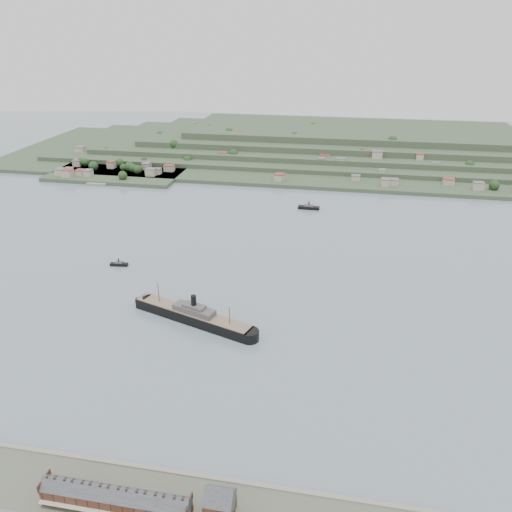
% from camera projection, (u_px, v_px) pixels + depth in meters
% --- Properties ---
extents(ground, '(1400.00, 1400.00, 0.00)m').
position_uv_depth(ground, '(241.00, 292.00, 329.40)').
color(ground, slate).
rests_on(ground, ground).
extents(terrace_row, '(55.60, 9.80, 11.07)m').
position_uv_depth(terrace_row, '(116.00, 499.00, 178.60)').
color(terrace_row, '#442318').
rests_on(terrace_row, ground).
extents(gabled_building, '(10.40, 10.18, 14.09)m').
position_uv_depth(gabled_building, '(220.00, 503.00, 175.41)').
color(gabled_building, '#442318').
rests_on(gabled_building, ground).
extents(far_peninsula, '(760.00, 309.00, 30.00)m').
position_uv_depth(far_peninsula, '(322.00, 145.00, 669.60)').
color(far_peninsula, '#32472F').
rests_on(far_peninsula, ground).
extents(steamship, '(86.75, 37.58, 21.52)m').
position_uv_depth(steamship, '(189.00, 315.00, 296.63)').
color(steamship, black).
rests_on(steamship, ground).
extents(tugboat, '(13.30, 4.95, 5.84)m').
position_uv_depth(tugboat, '(119.00, 264.00, 364.48)').
color(tugboat, black).
rests_on(tugboat, ground).
extents(ferry_west, '(17.51, 6.21, 6.44)m').
position_uv_depth(ferry_west, '(74.00, 177.00, 569.26)').
color(ferry_west, black).
rests_on(ferry_west, ground).
extents(ferry_east, '(20.47, 6.31, 7.61)m').
position_uv_depth(ferry_east, '(309.00, 207.00, 475.13)').
color(ferry_east, black).
rests_on(ferry_east, ground).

